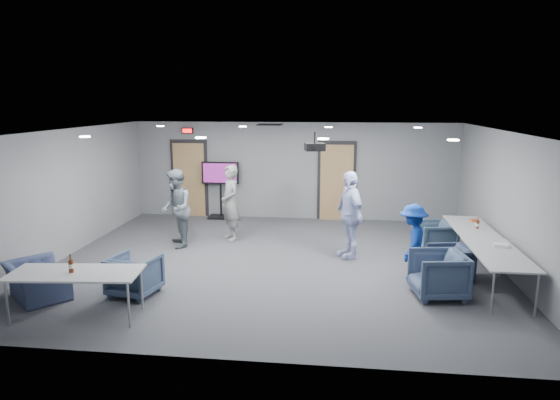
# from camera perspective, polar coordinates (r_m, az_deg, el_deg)

# --- Properties ---
(floor) EXTENTS (9.00, 9.00, 0.00)m
(floor) POSITION_cam_1_polar(r_m,az_deg,el_deg) (10.39, -0.51, -7.12)
(floor) COLOR #3A3D42
(floor) RESTS_ON ground
(ceiling) EXTENTS (9.00, 9.00, 0.00)m
(ceiling) POSITION_cam_1_polar(r_m,az_deg,el_deg) (9.88, -0.54, 7.92)
(ceiling) COLOR white
(ceiling) RESTS_ON wall_back
(wall_back) EXTENTS (9.00, 0.02, 2.70)m
(wall_back) POSITION_cam_1_polar(r_m,az_deg,el_deg) (13.97, 1.57, 3.34)
(wall_back) COLOR slate
(wall_back) RESTS_ON floor
(wall_front) EXTENTS (9.00, 0.02, 2.70)m
(wall_front) POSITION_cam_1_polar(r_m,az_deg,el_deg) (6.22, -5.27, -6.85)
(wall_front) COLOR slate
(wall_front) RESTS_ON floor
(wall_left) EXTENTS (0.02, 8.00, 2.70)m
(wall_left) POSITION_cam_1_polar(r_m,az_deg,el_deg) (11.51, -23.34, 0.70)
(wall_left) COLOR slate
(wall_left) RESTS_ON floor
(wall_right) EXTENTS (0.02, 8.00, 2.70)m
(wall_right) POSITION_cam_1_polar(r_m,az_deg,el_deg) (10.48, 24.68, -0.37)
(wall_right) COLOR slate
(wall_right) RESTS_ON floor
(door_left) EXTENTS (1.06, 0.17, 2.24)m
(door_left) POSITION_cam_1_polar(r_m,az_deg,el_deg) (14.55, -10.31, 2.36)
(door_left) COLOR black
(door_left) RESTS_ON wall_back
(door_right) EXTENTS (1.06, 0.17, 2.24)m
(door_right) POSITION_cam_1_polar(r_m,az_deg,el_deg) (13.91, 6.48, 2.07)
(door_right) COLOR black
(door_right) RESTS_ON wall_back
(exit_sign) EXTENTS (0.32, 0.08, 0.16)m
(exit_sign) POSITION_cam_1_polar(r_m,az_deg,el_deg) (14.38, -10.53, 7.79)
(exit_sign) COLOR black
(exit_sign) RESTS_ON wall_back
(hvac_diffuser) EXTENTS (0.60, 0.60, 0.03)m
(hvac_diffuser) POSITION_cam_1_polar(r_m,az_deg,el_deg) (12.71, -1.17, 8.60)
(hvac_diffuser) COLOR black
(hvac_diffuser) RESTS_ON ceiling
(downlights) EXTENTS (6.18, 3.78, 0.02)m
(downlights) POSITION_cam_1_polar(r_m,az_deg,el_deg) (9.88, -0.54, 7.83)
(downlights) COLOR white
(downlights) RESTS_ON ceiling
(person_a) EXTENTS (0.72, 0.78, 1.80)m
(person_a) POSITION_cam_1_polar(r_m,az_deg,el_deg) (11.88, -5.70, -0.32)
(person_a) COLOR gray
(person_a) RESTS_ON floor
(person_b) EXTENTS (0.95, 1.06, 1.79)m
(person_b) POSITION_cam_1_polar(r_m,az_deg,el_deg) (11.48, -11.82, -0.96)
(person_b) COLOR slate
(person_b) RESTS_ON floor
(person_c) EXTENTS (0.85, 1.18, 1.85)m
(person_c) POSITION_cam_1_polar(r_m,az_deg,el_deg) (10.60, 7.94, -1.65)
(person_c) COLOR silver
(person_c) RESTS_ON floor
(person_d) EXTENTS (0.78, 1.03, 1.42)m
(person_d) POSITION_cam_1_polar(r_m,az_deg,el_deg) (9.61, 14.91, -4.62)
(person_d) COLOR navy
(person_d) RESTS_ON floor
(chair_right_a) EXTENTS (0.92, 0.90, 0.72)m
(chair_right_a) POSITION_cam_1_polar(r_m,az_deg,el_deg) (11.34, 17.23, -4.15)
(chair_right_a) COLOR #35485C
(chair_right_a) RESTS_ON floor
(chair_right_b) EXTENTS (0.83, 0.81, 0.64)m
(chair_right_b) POSITION_cam_1_polar(r_m,az_deg,el_deg) (9.86, 18.85, -6.81)
(chair_right_b) COLOR #323E56
(chair_right_b) RESTS_ON floor
(chair_right_c) EXTENTS (0.97, 0.95, 0.78)m
(chair_right_c) POSITION_cam_1_polar(r_m,az_deg,el_deg) (8.93, 17.62, -8.14)
(chair_right_c) COLOR #3B4A65
(chair_right_c) RESTS_ON floor
(chair_front_a) EXTENTS (0.88, 0.90, 0.70)m
(chair_front_a) POSITION_cam_1_polar(r_m,az_deg,el_deg) (8.98, -16.28, -8.23)
(chair_front_a) COLOR #3A4A65
(chair_front_a) RESTS_ON floor
(chair_front_b) EXTENTS (1.30, 1.29, 0.64)m
(chair_front_b) POSITION_cam_1_polar(r_m,az_deg,el_deg) (9.38, -26.01, -8.31)
(chair_front_b) COLOR #3C4768
(chair_front_b) RESTS_ON floor
(table_right_a) EXTENTS (0.77, 1.86, 0.73)m
(table_right_a) POSITION_cam_1_polar(r_m,az_deg,el_deg) (11.09, 20.93, -2.99)
(table_right_a) COLOR #A8AAAC
(table_right_a) RESTS_ON floor
(table_right_b) EXTENTS (0.81, 1.95, 0.73)m
(table_right_b) POSITION_cam_1_polar(r_m,az_deg,el_deg) (9.33, 23.71, -5.83)
(table_right_b) COLOR #A8AAAC
(table_right_b) RESTS_ON floor
(table_front_left) EXTENTS (2.03, 1.01, 0.73)m
(table_front_left) POSITION_cam_1_polar(r_m,az_deg,el_deg) (8.26, -22.35, -7.88)
(table_front_left) COLOR #A8AAAC
(table_front_left) RESTS_ON floor
(bottle_front) EXTENTS (0.07, 0.07, 0.29)m
(bottle_front) POSITION_cam_1_polar(r_m,az_deg,el_deg) (8.22, -22.78, -6.94)
(bottle_front) COLOR #55200E
(bottle_front) RESTS_ON table_front_left
(bottle_right) EXTENTS (0.06, 0.06, 0.23)m
(bottle_right) POSITION_cam_1_polar(r_m,az_deg,el_deg) (10.87, 21.65, -2.63)
(bottle_right) COLOR #55200E
(bottle_right) RESTS_ON table_right_a
(snack_box) EXTENTS (0.21, 0.15, 0.04)m
(snack_box) POSITION_cam_1_polar(r_m,az_deg,el_deg) (11.51, 21.33, -2.19)
(snack_box) COLOR #B3532C
(snack_box) RESTS_ON table_right_a
(wrapper) EXTENTS (0.27, 0.21, 0.05)m
(wrapper) POSITION_cam_1_polar(r_m,az_deg,el_deg) (9.73, 23.94, -4.75)
(wrapper) COLOR white
(wrapper) RESTS_ON table_right_b
(tv_stand) EXTENTS (1.05, 0.50, 1.61)m
(tv_stand) POSITION_cam_1_polar(r_m,az_deg,el_deg) (14.12, -6.81, 1.55)
(tv_stand) COLOR black
(tv_stand) RESTS_ON floor
(projector) EXTENTS (0.44, 0.40, 0.36)m
(projector) POSITION_cam_1_polar(r_m,az_deg,el_deg) (9.74, 3.99, 6.09)
(projector) COLOR black
(projector) RESTS_ON ceiling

